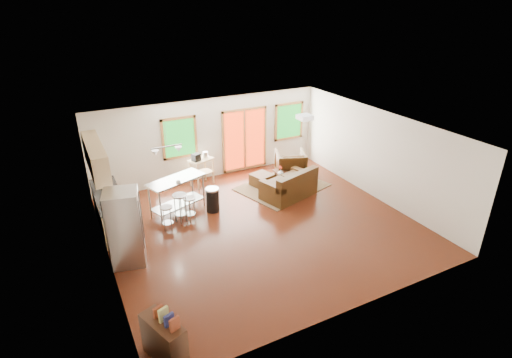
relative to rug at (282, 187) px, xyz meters
name	(u,v)px	position (x,y,z in m)	size (l,w,h in m)	color
floor	(261,225)	(-1.64, -1.70, -0.02)	(7.50, 7.00, 0.02)	#351309
ceiling	(262,129)	(-1.64, -1.70, 2.60)	(7.50, 7.00, 0.02)	silver
back_wall	(210,139)	(-1.64, 1.81, 1.29)	(7.50, 0.02, 2.60)	beige
left_wall	(102,214)	(-5.40, -1.70, 1.29)	(0.02, 7.00, 2.60)	beige
right_wall	(378,155)	(2.12, -1.70, 1.29)	(0.02, 7.00, 2.60)	beige
front_wall	(355,254)	(-1.64, -5.21, 1.29)	(7.50, 0.02, 2.60)	beige
window_left	(179,138)	(-2.64, 1.76, 1.49)	(1.10, 0.05, 1.30)	#135D1A
french_doors	(245,140)	(-0.44, 1.76, 1.09)	(1.60, 0.05, 2.10)	red
window_right	(289,121)	(1.26, 1.76, 1.49)	(1.10, 0.05, 1.30)	#135D1A
rug	(282,187)	(0.00, 0.00, 0.00)	(2.51, 1.93, 0.03)	#415636
loveseat	(290,186)	(-0.14, -0.64, 0.33)	(1.79, 1.32, 0.86)	black
coffee_table	(290,172)	(0.43, 0.28, 0.32)	(0.99, 0.64, 0.38)	#351C10
armchair	(290,163)	(0.66, 0.61, 0.46)	(0.93, 0.87, 0.95)	black
ottoman	(262,180)	(-0.52, 0.40, 0.18)	(0.58, 0.58, 0.39)	black
vase	(281,172)	(-0.04, 0.06, 0.50)	(0.18, 0.19, 0.30)	silver
book	(293,171)	(0.30, -0.13, 0.54)	(0.22, 0.03, 0.30)	brown
cabinets	(106,195)	(-5.13, 0.00, 0.92)	(0.64, 2.24, 2.30)	tan
refrigerator	(126,228)	(-4.99, -1.74, 0.86)	(0.84, 0.82, 1.75)	#B7BABC
island	(177,190)	(-3.34, -0.04, 0.68)	(1.70, 1.14, 1.00)	#B7BABC
cup	(178,182)	(-3.35, -0.30, 1.00)	(0.13, 0.10, 0.13)	silver
bar_stool_a	(167,213)	(-3.86, -0.81, 0.48)	(0.37, 0.37, 0.66)	#B7BABC
bar_stool_b	(180,202)	(-3.43, -0.56, 0.57)	(0.49, 0.49, 0.79)	#B7BABC
bar_stool_c	(189,204)	(-3.20, -0.63, 0.49)	(0.42, 0.42, 0.68)	#B7BABC
trash_can	(213,200)	(-2.47, -0.41, 0.34)	(0.46, 0.46, 0.69)	black
kitchen_cart	(201,163)	(-2.17, 1.31, 0.74)	(0.84, 0.69, 1.10)	tan
bookshelf	(164,339)	(-4.99, -4.68, 0.38)	(0.61, 0.92, 1.01)	#351C10
ceiling_flush	(305,117)	(-0.04, -1.10, 2.52)	(0.35, 0.35, 0.12)	white
pendant_light	(167,150)	(-3.54, -0.20, 1.89)	(0.80, 0.18, 0.79)	gray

